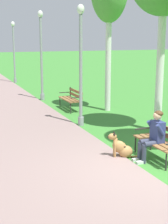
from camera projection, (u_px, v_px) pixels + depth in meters
name	position (u px, v px, depth m)	size (l,w,h in m)	color
ground_plane	(148.00, 170.00, 7.87)	(120.00, 120.00, 0.00)	#3D8433
park_bench_near	(160.00, 140.00, 8.46)	(0.55, 1.50, 0.85)	olive
park_bench_mid	(72.00, 98.00, 14.21)	(0.55, 1.50, 0.85)	olive
person_seated_on_near_bench	(154.00, 134.00, 8.35)	(0.74, 0.49, 1.25)	#33384C
dog_shepherd	(121.00, 148.00, 8.62)	(0.81, 0.42, 0.71)	#B27F47
lamp_post_near	(81.00, 65.00, 11.37)	(0.24, 0.24, 4.01)	gray
lamp_post_mid	(41.00, 55.00, 16.02)	(0.24, 0.24, 4.15)	gray
lamp_post_far	(14.00, 52.00, 22.05)	(0.24, 0.24, 3.91)	gray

